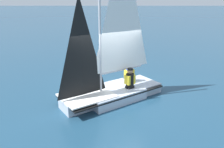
# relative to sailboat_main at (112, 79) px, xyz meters

# --- Properties ---
(ground_plane) EXTENTS (260.00, 260.00, 0.00)m
(ground_plane) POSITION_rel_sailboat_main_xyz_m (0.01, 0.01, -0.80)
(ground_plane) COLOR navy
(sailboat_main) EXTENTS (4.02, 3.47, 5.72)m
(sailboat_main) POSITION_rel_sailboat_main_xyz_m (0.00, 0.00, 0.00)
(sailboat_main) COLOR #B2BCCC
(sailboat_main) RESTS_ON ground_plane
(sailor_helm) EXTENTS (0.43, 0.42, 1.16)m
(sailor_helm) POSITION_rel_sailboat_main_xyz_m (-0.66, -0.11, -0.17)
(sailor_helm) COLOR black
(sailor_helm) RESTS_ON ground_plane
(sailor_crew) EXTENTS (0.43, 0.42, 1.16)m
(sailor_crew) POSITION_rel_sailboat_main_xyz_m (-0.68, -0.77, -0.17)
(sailor_crew) COLOR black
(sailor_crew) RESTS_ON ground_plane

